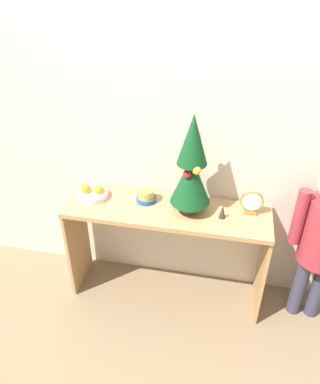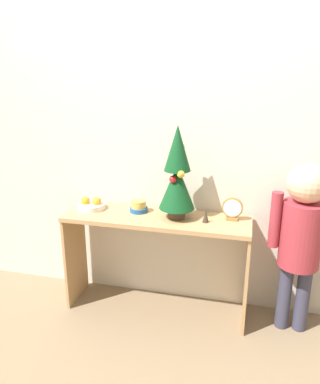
# 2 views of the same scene
# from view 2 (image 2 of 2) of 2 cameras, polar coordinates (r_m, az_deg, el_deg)

# --- Properties ---
(ground_plane) EXTENTS (12.00, 12.00, 0.00)m
(ground_plane) POSITION_cam_2_polar(r_m,az_deg,el_deg) (2.73, -1.53, -19.31)
(ground_plane) COLOR #7A664C
(back_wall) EXTENTS (7.00, 0.05, 2.50)m
(back_wall) POSITION_cam_2_polar(r_m,az_deg,el_deg) (2.60, 0.63, 9.03)
(back_wall) COLOR beige
(back_wall) RESTS_ON ground_plane
(console_table) EXTENTS (1.26, 0.36, 0.72)m
(console_table) POSITION_cam_2_polar(r_m,az_deg,el_deg) (2.59, -0.57, -6.99)
(console_table) COLOR tan
(console_table) RESTS_ON ground_plane
(mini_tree) EXTENTS (0.24, 0.24, 0.62)m
(mini_tree) POSITION_cam_2_polar(r_m,az_deg,el_deg) (2.42, 2.64, 2.69)
(mini_tree) COLOR #4C3828
(mini_tree) RESTS_ON console_table
(fruit_bowl) EXTENTS (0.20, 0.20, 0.09)m
(fruit_bowl) POSITION_cam_2_polar(r_m,az_deg,el_deg) (2.70, -10.43, -1.95)
(fruit_bowl) COLOR silver
(fruit_bowl) RESTS_ON console_table
(singing_bowl) EXTENTS (0.13, 0.13, 0.08)m
(singing_bowl) POSITION_cam_2_polar(r_m,az_deg,el_deg) (2.61, -3.27, -2.24)
(singing_bowl) COLOR #235189
(singing_bowl) RESTS_ON console_table
(desk_clock) EXTENTS (0.14, 0.04, 0.16)m
(desk_clock) POSITION_cam_2_polar(r_m,az_deg,el_deg) (2.48, 10.97, -2.60)
(desk_clock) COLOR olive
(desk_clock) RESTS_ON console_table
(figurine) EXTENTS (0.04, 0.04, 0.09)m
(figurine) POSITION_cam_2_polar(r_m,az_deg,el_deg) (2.44, 6.98, -3.63)
(figurine) COLOR #382D23
(figurine) RESTS_ON console_table
(child_figure) EXTENTS (0.40, 0.25, 1.14)m
(child_figure) POSITION_cam_2_polar(r_m,az_deg,el_deg) (2.49, 20.81, -5.31)
(child_figure) COLOR #38384C
(child_figure) RESTS_ON ground_plane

